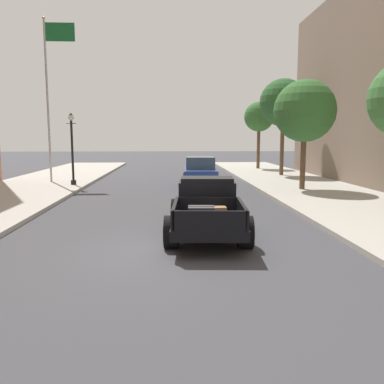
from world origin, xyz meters
name	(u,v)px	position (x,y,z in m)	size (l,w,h in m)	color
ground_plane	(168,250)	(0.00, 0.00, 0.00)	(140.00, 140.00, 0.00)	#3D3D42
hotrod_truck_black	(207,207)	(1.10, 1.72, 0.75)	(2.39, 5.02, 1.58)	black
car_background_blue	(200,173)	(1.70, 12.56, 0.77)	(2.00, 4.37, 1.65)	#284293
street_lamp_far	(72,143)	(-5.21, 12.55, 2.39)	(0.50, 0.32, 3.85)	black
flagpole	(51,82)	(-6.63, 14.15, 5.77)	(1.74, 0.16, 9.16)	#B2B2B7
street_tree_second	(305,111)	(6.61, 10.05, 3.95)	(3.01, 3.01, 5.32)	brown
street_tree_third	(283,103)	(7.65, 17.58, 4.99)	(3.17, 3.17, 6.45)	brown
street_tree_farthest	(259,117)	(7.35, 23.55, 4.35)	(2.44, 2.44, 5.46)	brown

